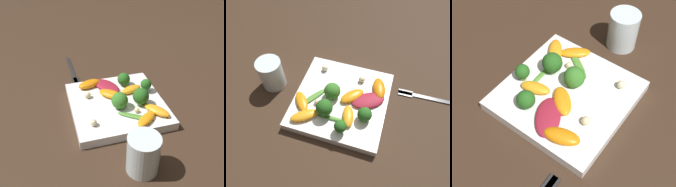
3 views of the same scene
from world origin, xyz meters
TOP-DOWN VIEW (x-y plane):
  - ground_plane at (0.00, 0.00)m, footprint 2.40×2.40m
  - plate at (0.00, 0.00)m, footprint 0.25×0.25m
  - drinking_glass at (-0.01, -0.21)m, footprint 0.07×0.07m
  - fork at (-0.09, 0.22)m, footprint 0.02×0.18m
  - radicchio_leaf_0 at (-0.01, 0.07)m, footprint 0.09×0.10m
  - orange_segment_0 at (0.08, -0.07)m, footprint 0.07×0.08m
  - orange_segment_1 at (0.05, 0.03)m, footprint 0.07×0.04m
  - orange_segment_2 at (-0.01, 0.03)m, footprint 0.07×0.07m
  - orange_segment_3 at (0.05, -0.10)m, footprint 0.07×0.06m
  - orange_segment_4 at (-0.06, 0.09)m, footprint 0.08×0.05m
  - broccoli_floret_0 at (0.09, 0.03)m, footprint 0.03×0.03m
  - broccoli_floret_1 at (0.06, -0.03)m, footprint 0.04×0.04m
  - broccoli_floret_2 at (0.00, -0.03)m, footprint 0.04×0.04m
  - broccoli_floret_3 at (0.04, 0.07)m, footprint 0.04×0.04m
  - arugula_sprig_0 at (0.03, -0.08)m, footprint 0.09×0.07m
  - arugula_sprig_1 at (0.07, 0.00)m, footprint 0.01×0.09m
  - macadamia_nut_0 at (-0.07, 0.04)m, footprint 0.02×0.02m
  - macadamia_nut_1 at (0.04, -0.06)m, footprint 0.01×0.01m
  - macadamia_nut_2 at (-0.08, -0.08)m, footprint 0.02×0.02m

SIDE VIEW (x-z plane):
  - ground_plane at x=0.00m, z-range 0.00..0.00m
  - fork at x=-0.09m, z-range 0.00..0.01m
  - plate at x=0.00m, z-range 0.00..0.02m
  - arugula_sprig_1 at x=0.07m, z-range 0.02..0.03m
  - arugula_sprig_0 at x=0.03m, z-range 0.02..0.03m
  - radicchio_leaf_0 at x=-0.01m, z-range 0.02..0.04m
  - macadamia_nut_1 at x=0.04m, z-range 0.02..0.04m
  - orange_segment_3 at x=0.05m, z-range 0.02..0.04m
  - orange_segment_0 at x=0.08m, z-range 0.02..0.04m
  - orange_segment_2 at x=-0.01m, z-range 0.02..0.04m
  - orange_segment_1 at x=0.05m, z-range 0.02..0.04m
  - macadamia_nut_2 at x=-0.08m, z-range 0.02..0.04m
  - macadamia_nut_0 at x=-0.07m, z-range 0.02..0.04m
  - orange_segment_4 at x=-0.06m, z-range 0.02..0.04m
  - broccoli_floret_3 at x=0.04m, z-range 0.02..0.06m
  - drinking_glass at x=-0.01m, z-range 0.00..0.09m
  - broccoli_floret_0 at x=0.09m, z-range 0.03..0.07m
  - broccoli_floret_2 at x=0.00m, z-range 0.02..0.07m
  - broccoli_floret_1 at x=0.06m, z-range 0.03..0.07m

